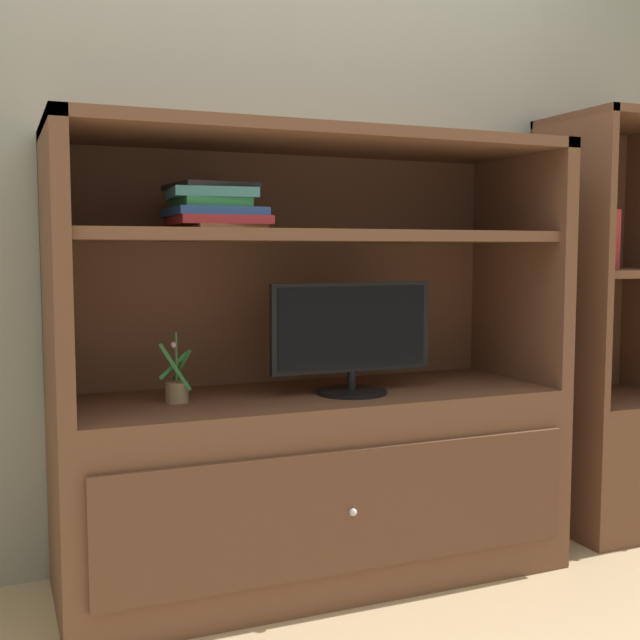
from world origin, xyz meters
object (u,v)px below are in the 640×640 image
Objects in this scene: potted_plant at (177,389)px; magazine_stack at (213,208)px; upright_book_row at (593,241)px; media_console at (314,438)px; bookshelf_tall at (612,397)px; tv_monitor at (352,336)px.

magazine_stack reaches higher than potted_plant.
media_console is at bearing 179.71° from upright_book_row.
upright_book_row is (-0.13, -0.01, 0.62)m from bookshelf_tall.
potted_plant is 0.64× the size of magazine_stack.
upright_book_row is at bearing 0.25° from magazine_stack.
tv_monitor is (0.11, -0.07, 0.35)m from media_console.
media_console is 6.51× the size of upright_book_row.
potted_plant is at bearing 179.87° from upright_book_row.
tv_monitor is 0.35× the size of bookshelf_tall.
media_console is 0.37m from tv_monitor.
tv_monitor reaches higher than potted_plant.
upright_book_row is (1.51, 0.01, -0.10)m from magazine_stack.
bookshelf_tall reaches higher than potted_plant.
magazine_stack is at bearing -177.95° from media_console.
potted_plant is 1.70m from upright_book_row.
bookshelf_tall is at bearing 0.24° from media_console.
media_console is at bearing -179.76° from bookshelf_tall.
bookshelf_tall is (1.76, 0.01, -0.15)m from potted_plant.
tv_monitor is at bearing -6.93° from potted_plant.
potted_plant is at bearing -179.76° from bookshelf_tall.
magazine_stack is 1.34× the size of upright_book_row.
potted_plant is at bearing 175.15° from magazine_stack.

